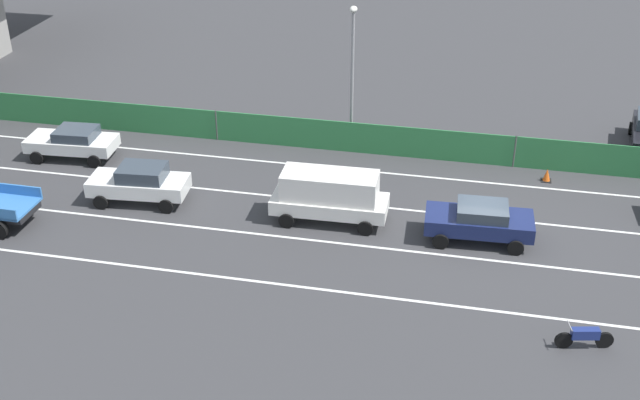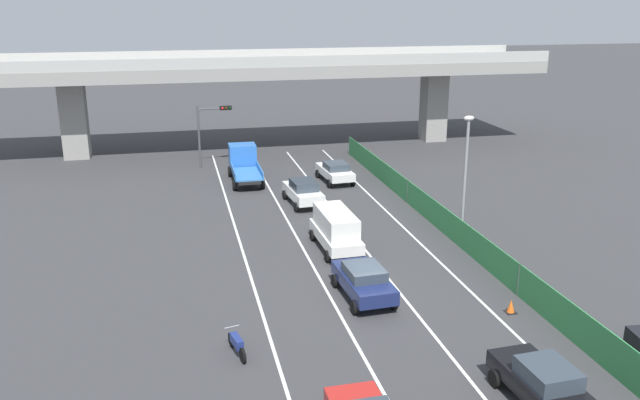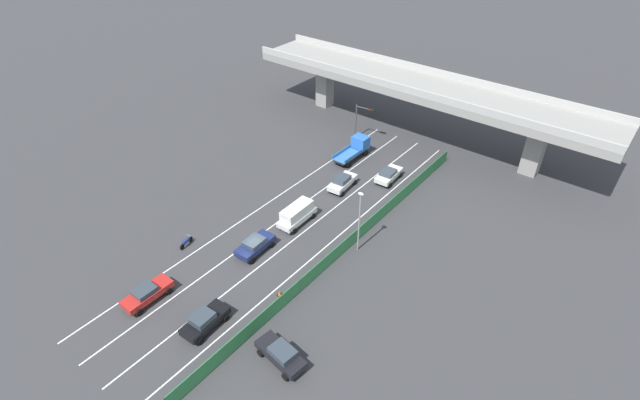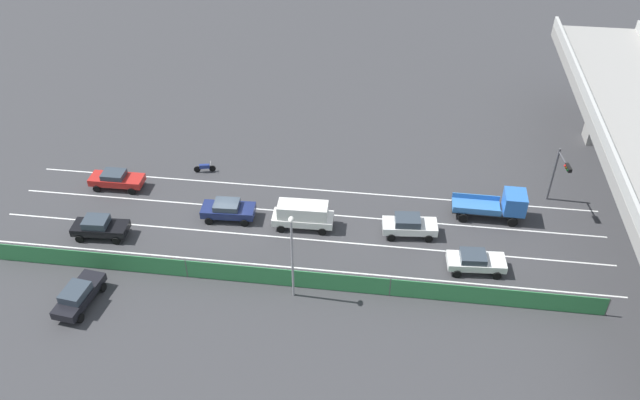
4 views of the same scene
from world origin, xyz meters
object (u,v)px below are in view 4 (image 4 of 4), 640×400
at_px(car_van_white, 303,214).
at_px(traffic_cone, 172,261).
at_px(traffic_light, 559,171).
at_px(car_sedan_black, 99,227).
at_px(car_hatchback_white, 475,261).
at_px(car_sedan_red, 116,179).
at_px(street_lamp, 292,250).
at_px(flatbed_truck_blue, 502,205).
at_px(parked_sedan_dark, 78,295).
at_px(motorcycle, 205,167).
at_px(car_sedan_white, 409,225).
at_px(car_sedan_navy, 228,209).

height_order(car_van_white, traffic_cone, car_van_white).
bearing_deg(traffic_light, car_sedan_black, -76.57).
height_order(car_van_white, car_hatchback_white, car_van_white).
bearing_deg(car_sedan_red, street_lamp, 57.83).
bearing_deg(flatbed_truck_blue, parked_sedan_dark, -65.45).
xyz_separation_m(car_sedan_black, motorcycle, (-9.68, 5.73, -0.46)).
distance_m(car_sedan_black, motorcycle, 11.26).
relative_size(car_van_white, parked_sedan_dark, 1.06).
bearing_deg(car_sedan_white, street_lamp, -45.71).
xyz_separation_m(motorcycle, parked_sedan_dark, (16.93, -4.23, 0.46)).
bearing_deg(car_sedan_navy, traffic_cone, -25.86).
distance_m(car_sedan_white, traffic_cone, 18.40).
bearing_deg(flatbed_truck_blue, traffic_cone, -70.39).
bearing_deg(car_sedan_white, traffic_light, 114.01).
height_order(car_sedan_navy, car_hatchback_white, car_sedan_navy).
height_order(car_sedan_white, parked_sedan_dark, car_sedan_white).
bearing_deg(car_van_white, car_sedan_red, -100.80).
height_order(car_sedan_navy, car_sedan_white, car_sedan_white).
relative_size(car_sedan_white, traffic_cone, 7.28).
relative_size(car_sedan_red, parked_sedan_dark, 1.00).
relative_size(car_sedan_navy, car_sedan_red, 0.95).
height_order(flatbed_truck_blue, street_lamp, street_lamp).
xyz_separation_m(motorcycle, traffic_cone, (12.12, 0.85, -0.18)).
bearing_deg(car_sedan_black, car_sedan_white, 97.85).
distance_m(car_sedan_navy, car_sedan_black, 10.06).
bearing_deg(street_lamp, car_sedan_red, -122.17).
relative_size(traffic_light, street_lamp, 0.72).
height_order(car_sedan_red, street_lamp, street_lamp).
bearing_deg(car_sedan_red, parked_sedan_dark, 11.02).
relative_size(car_sedan_navy, traffic_light, 0.87).
relative_size(car_sedan_navy, parked_sedan_dark, 0.95).
bearing_deg(car_sedan_white, car_sedan_red, -97.01).
xyz_separation_m(car_sedan_red, traffic_cone, (8.85, 7.75, -0.59)).
xyz_separation_m(car_sedan_navy, car_hatchback_white, (3.60, 19.53, -0.04)).
height_order(motorcycle, traffic_light, traffic_light).
relative_size(parked_sedan_dark, street_lamp, 0.66).
relative_size(car_hatchback_white, flatbed_truck_blue, 0.76).
relative_size(motorcycle, street_lamp, 0.27).
xyz_separation_m(car_sedan_navy, car_sedan_white, (0.15, 14.60, 0.03)).
bearing_deg(parked_sedan_dark, car_sedan_white, 115.11).
xyz_separation_m(car_sedan_black, traffic_light, (-8.54, 35.78, 2.66)).
bearing_deg(traffic_light, car_sedan_white, -65.99).
distance_m(car_sedan_navy, car_sedan_red, 11.01).
distance_m(car_sedan_navy, street_lamp, 10.88).
bearing_deg(car_hatchback_white, car_van_white, -104.08).
height_order(car_van_white, car_sedan_black, car_van_white).
relative_size(car_sedan_red, car_sedan_black, 1.05).
relative_size(motorcycle, parked_sedan_dark, 0.42).
bearing_deg(car_van_white, traffic_cone, -58.02).
distance_m(car_sedan_navy, car_sedan_white, 14.61).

